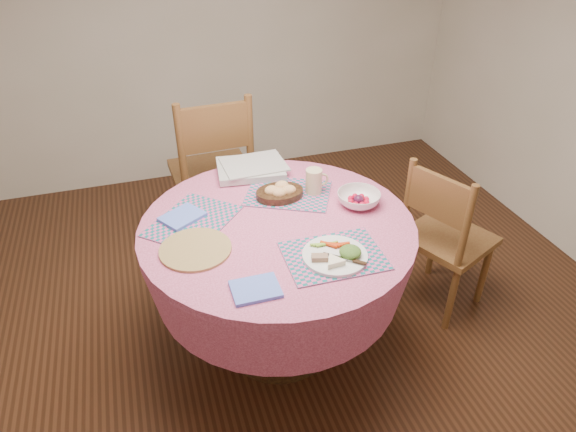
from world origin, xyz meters
name	(u,v)px	position (x,y,z in m)	size (l,w,h in m)	color
ground	(279,341)	(0.00, 0.00, 0.00)	(4.00, 4.00, 0.00)	#331C0F
dining_table	(278,258)	(0.00, 0.00, 0.56)	(1.24, 1.24, 0.75)	#D96594
chair_right	(444,236)	(0.92, 0.02, 0.47)	(0.53, 0.54, 0.90)	brown
chair_back	(213,169)	(-0.12, 0.97, 0.55)	(0.51, 0.48, 1.05)	brown
placemat_front	(334,256)	(0.15, -0.30, 0.75)	(0.40, 0.30, 0.01)	#13656B
placemat_left	(193,221)	(-0.36, 0.13, 0.75)	(0.40, 0.30, 0.01)	#13656B
placemat_back	(288,193)	(0.13, 0.23, 0.75)	(0.40, 0.30, 0.01)	#13656B
wicker_trivet	(195,249)	(-0.38, -0.09, 0.76)	(0.30, 0.30, 0.01)	olive
napkin_near	(256,289)	(-0.21, -0.40, 0.76)	(0.18, 0.14, 0.01)	#5C7BED
napkin_far	(182,217)	(-0.40, 0.16, 0.76)	(0.18, 0.14, 0.01)	#5C7BED
dinner_plate	(337,254)	(0.16, -0.32, 0.77)	(0.27, 0.27, 0.05)	white
bread_bowl	(280,192)	(0.08, 0.21, 0.78)	(0.23, 0.23, 0.08)	black
latte_mug	(314,181)	(0.25, 0.20, 0.82)	(0.12, 0.08, 0.12)	beige
fruit_bowl	(359,199)	(0.41, 0.04, 0.78)	(0.23, 0.23, 0.06)	white
newspaper_stack	(251,168)	(0.01, 0.50, 0.78)	(0.37, 0.31, 0.04)	silver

